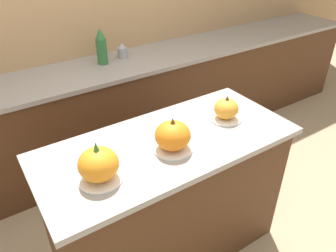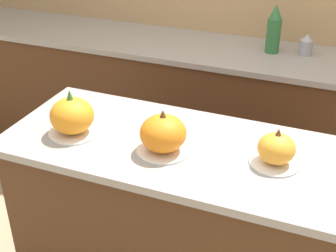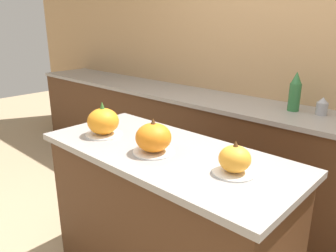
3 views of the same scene
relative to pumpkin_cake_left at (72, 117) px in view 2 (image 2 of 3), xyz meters
The scene contains 7 objects.
kitchen_island 0.69m from the pumpkin_cake_left, 10.47° to the left, with size 1.44×0.64×0.90m.
back_counter 1.43m from the pumpkin_cake_left, 71.02° to the left, with size 6.00×0.60×0.90m.
pumpkin_cake_left is the anchor object (origin of this frame).
pumpkin_cake_center 0.41m from the pumpkin_cake_left, ahead, with size 0.22×0.22×0.19m.
pumpkin_cake_right 0.85m from the pumpkin_cake_left, ahead, with size 0.20×0.20×0.15m.
bottle_tall 1.45m from the pumpkin_cake_left, 65.70° to the left, with size 0.09×0.09×0.30m.
bottle_short 1.57m from the pumpkin_cake_left, 59.58° to the left, with size 0.08×0.08×0.13m.
Camera 2 is at (0.60, -1.54, 1.91)m, focal length 50.00 mm.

